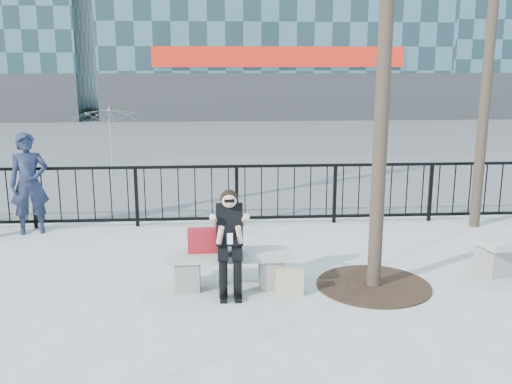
{
  "coord_description": "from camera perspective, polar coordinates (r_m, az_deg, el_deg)",
  "views": [
    {
      "loc": [
        -0.14,
        -7.07,
        2.89
      ],
      "look_at": [
        0.4,
        0.8,
        1.1
      ],
      "focal_mm": 40.0,
      "sensor_mm": 36.0,
      "label": 1
    }
  ],
  "objects": [
    {
      "name": "ground",
      "position": [
        7.64,
        -2.62,
        -9.46
      ],
      "size": [
        120.0,
        120.0,
        0.0
      ],
      "primitive_type": "plane",
      "color": "gray",
      "rests_on": "ground"
    },
    {
      "name": "street_surface",
      "position": [
        22.26,
        -3.54,
        5.29
      ],
      "size": [
        60.0,
        23.0,
        0.01
      ],
      "primitive_type": "cube",
      "color": "#474747",
      "rests_on": "ground"
    },
    {
      "name": "railing",
      "position": [
        10.34,
        -3.05,
        -0.3
      ],
      "size": [
        14.0,
        0.06,
        1.1
      ],
      "color": "black",
      "rests_on": "ground"
    },
    {
      "name": "tree_grate",
      "position": [
        7.81,
        11.65,
        -9.11
      ],
      "size": [
        1.5,
        1.5,
        0.02
      ],
      "primitive_type": "cylinder",
      "color": "black",
      "rests_on": "ground"
    },
    {
      "name": "bench_main",
      "position": [
        7.53,
        -2.64,
        -7.34
      ],
      "size": [
        1.65,
        0.46,
        0.49
      ],
      "color": "slate",
      "rests_on": "ground"
    },
    {
      "name": "seated_woman",
      "position": [
        7.26,
        -2.64,
        -5.03
      ],
      "size": [
        0.5,
        0.64,
        1.34
      ],
      "color": "black",
      "rests_on": "ground"
    },
    {
      "name": "handbag",
      "position": [
        7.44,
        -5.4,
        -4.84
      ],
      "size": [
        0.38,
        0.2,
        0.31
      ],
      "primitive_type": "cube",
      "rotation": [
        0.0,
        0.0,
        0.05
      ],
      "color": "maroon",
      "rests_on": "bench_main"
    },
    {
      "name": "shopping_bag",
      "position": [
        7.36,
        3.39,
        -8.93
      ],
      "size": [
        0.37,
        0.18,
        0.34
      ],
      "primitive_type": "cube",
      "rotation": [
        0.0,
        0.0,
        -0.15
      ],
      "color": "#C0AF88",
      "rests_on": "ground"
    },
    {
      "name": "standing_man",
      "position": [
        10.49,
        -21.73,
        0.79
      ],
      "size": [
        0.73,
        0.57,
        1.75
      ],
      "primitive_type": "imported",
      "rotation": [
        0.0,
        0.0,
        0.27
      ],
      "color": "black",
      "rests_on": "ground"
    },
    {
      "name": "vendor_umbrella",
      "position": [
        15.19,
        -14.28,
        4.9
      ],
      "size": [
        2.6,
        2.62,
        1.83
      ],
      "primitive_type": "imported",
      "rotation": [
        0.0,
        0.0,
        0.37
      ],
      "color": "yellow",
      "rests_on": "ground"
    }
  ]
}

